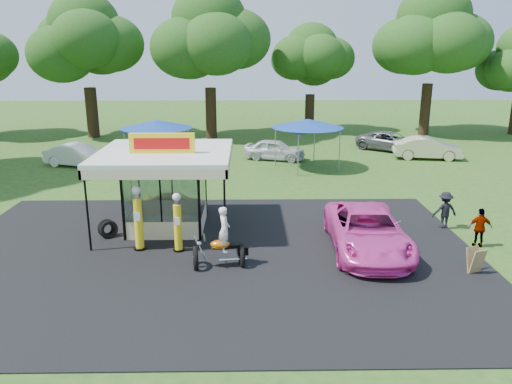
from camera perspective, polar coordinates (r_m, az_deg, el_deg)
The scene contains 23 objects.
ground at distance 17.00m, azimuth -5.75°, elevation -9.87°, with size 120.00×120.00×0.00m, color #264F18.
asphalt_apron at distance 18.80m, azimuth -5.26°, elevation -7.15°, with size 20.00×14.00×0.04m, color black.
gas_station_kiosk at distance 21.27m, azimuth -10.18°, elevation 0.46°, with size 5.40×5.40×4.18m.
gas_pump_left at distance 19.28m, azimuth -13.30°, elevation -3.10°, with size 0.48×0.48×2.55m.
gas_pump_right at distance 18.90m, azimuth -8.94°, elevation -3.62°, with size 0.43×0.43×2.32m.
motorcycle at distance 17.50m, azimuth -3.85°, elevation -5.84°, with size 1.99×1.14×2.30m.
spare_tires at distance 21.14m, azimuth -16.59°, elevation -4.06°, with size 0.96×0.89×0.78m.
a_frame_sign at distance 18.70m, azimuth 23.78°, elevation -7.21°, with size 0.55×0.60×0.91m.
kiosk_car at distance 23.73m, azimuth -9.21°, elevation -1.13°, with size 1.13×2.82×0.96m, color yellow.
pink_sedan at distance 19.29m, azimuth 12.59°, elevation -4.34°, with size 2.69×5.84×1.62m, color #EE40AE.
spectator_east_a at distance 22.63m, azimuth 20.77°, elevation -1.98°, with size 1.04×0.60×1.62m, color black.
spectator_east_b at distance 21.07m, azimuth 24.24°, elevation -3.76°, with size 0.91×0.38×1.56m, color gray.
bg_car_a at distance 34.58m, azimuth -19.66°, elevation 3.99°, with size 1.55×4.43×1.46m, color silver.
bg_car_b at distance 36.34m, azimuth -9.53°, elevation 5.11°, with size 1.79×4.40×1.28m, color red.
bg_car_c at distance 34.52m, azimuth 2.18°, elevation 4.86°, with size 1.68×4.16×1.42m, color silver.
bg_car_d at distance 39.04m, azimuth 15.11°, elevation 5.61°, with size 2.31×5.01×1.39m, color #5B5A5D.
bg_car_e at distance 36.76m, azimuth 19.00°, elevation 4.77°, with size 1.61×4.62×1.52m, color #C3BC95.
tent_west at distance 32.17m, azimuth -11.32°, elevation 7.56°, with size 4.46×4.46×3.12m.
tent_east at distance 31.72m, azimuth 5.90°, elevation 7.77°, with size 4.55×4.55×3.18m.
oak_far_b at distance 45.39m, azimuth -18.83°, elevation 15.32°, with size 9.81×9.81×11.70m.
oak_far_c at distance 42.58m, azimuth -5.35°, elevation 16.35°, with size 10.25×10.25×12.08m.
oak_far_d at distance 46.32m, azimuth 6.30°, elevation 14.25°, with size 7.93×7.93×9.44m.
oak_far_e at distance 46.90m, azimuth 19.43°, elevation 15.85°, with size 10.45×10.45×12.44m.
Camera 1 is at (1.42, -15.23, 7.41)m, focal length 35.00 mm.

